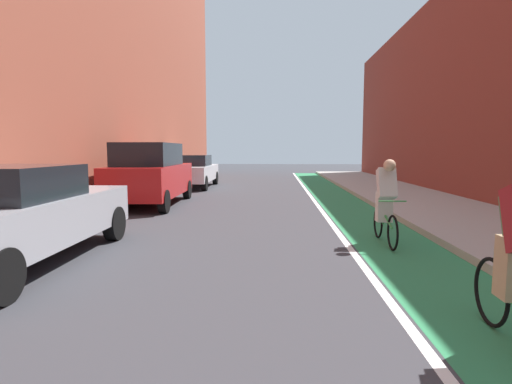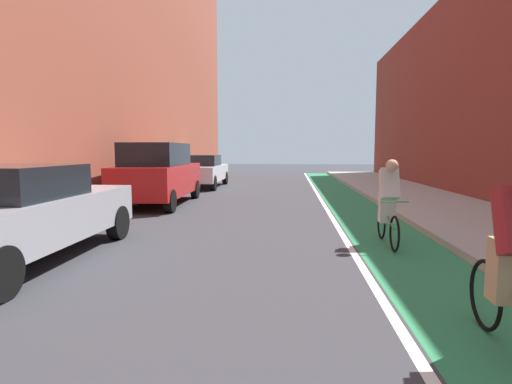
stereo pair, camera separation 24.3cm
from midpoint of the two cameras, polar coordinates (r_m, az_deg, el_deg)
ground_plane at (r=10.71m, az=-3.23°, el=-3.54°), size 81.36×81.36×0.00m
bike_lane_paint at (r=12.80m, az=12.34°, el=-2.10°), size 1.60×36.98×0.00m
lane_divider_stripe at (r=12.68m, az=8.32°, el=-2.10°), size 0.12×36.98×0.00m
sidewalk_right at (r=13.44m, az=23.04°, el=-1.76°), size 3.46×36.98×0.14m
building_facade_right at (r=16.52m, az=30.99°, el=13.14°), size 2.40×32.98×8.14m
parked_sedan_silver at (r=7.27m, az=-31.68°, el=-2.66°), size 1.95×4.46×1.53m
parked_suv_red at (r=13.33m, az=-15.14°, el=2.53°), size 1.98×4.62×1.98m
parked_sedan_white at (r=19.36m, az=-9.45°, el=2.98°), size 2.03×4.53×1.53m
cyclist_trailing at (r=7.90m, az=16.98°, el=-0.98°), size 0.48×1.68×1.60m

